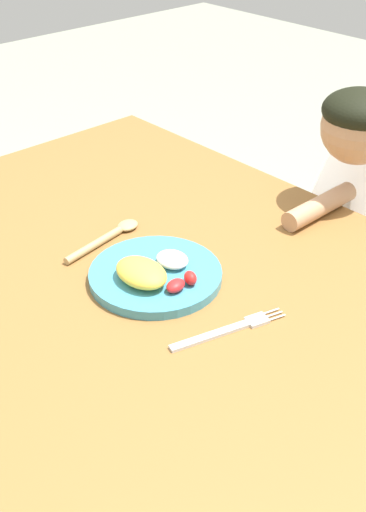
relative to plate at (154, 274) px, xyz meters
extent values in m
cube|color=olive|center=(0.01, -0.01, -0.04)|extent=(1.37, 0.99, 0.04)
cube|color=olive|center=(-0.60, 0.41, -0.38)|extent=(0.07, 0.07, 0.64)
cylinder|color=teal|center=(0.00, 0.01, -0.01)|extent=(0.24, 0.24, 0.02)
ellipsoid|color=yellow|center=(0.00, -0.03, 0.02)|extent=(0.11, 0.08, 0.04)
ellipsoid|color=red|center=(0.07, 0.00, 0.01)|extent=(0.03, 0.04, 0.02)
ellipsoid|color=red|center=(0.07, 0.03, 0.01)|extent=(0.04, 0.03, 0.02)
ellipsoid|color=white|center=(0.00, 0.04, 0.01)|extent=(0.06, 0.05, 0.02)
cube|color=silver|center=(0.18, -0.03, -0.01)|extent=(0.05, 0.14, 0.01)
cube|color=silver|center=(0.20, 0.05, -0.01)|extent=(0.04, 0.04, 0.01)
cylinder|color=silver|center=(0.22, 0.08, -0.01)|extent=(0.01, 0.03, 0.00)
cylinder|color=silver|center=(0.21, 0.08, -0.01)|extent=(0.01, 0.03, 0.00)
cylinder|color=silver|center=(0.20, 0.09, -0.01)|extent=(0.01, 0.03, 0.00)
cylinder|color=tan|center=(-0.16, -0.02, -0.01)|extent=(0.04, 0.15, 0.02)
ellipsoid|color=tan|center=(-0.18, 0.08, -0.01)|extent=(0.05, 0.05, 0.01)
cube|color=#4E4072|center=(0.05, 0.69, -0.44)|extent=(0.21, 0.16, 0.51)
sphere|color=tan|center=(0.05, 0.52, 0.16)|extent=(0.16, 0.16, 0.16)
ellipsoid|color=black|center=(0.05, 0.52, 0.19)|extent=(0.16, 0.16, 0.09)
cylinder|color=tan|center=(0.05, 0.42, 0.01)|extent=(0.04, 0.20, 0.04)
camera|label=1|loc=(0.73, -0.60, 0.66)|focal=44.62mm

